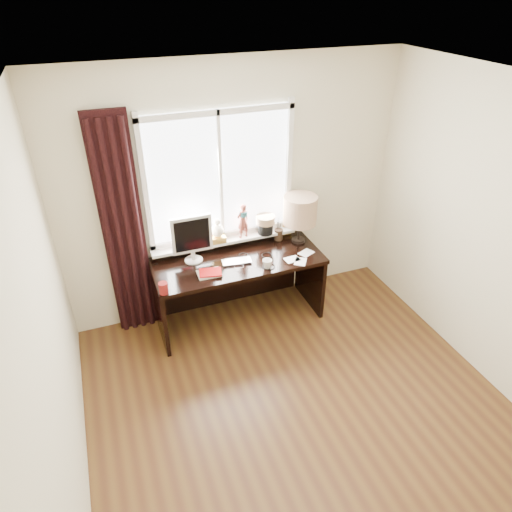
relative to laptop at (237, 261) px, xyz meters
name	(u,v)px	position (x,y,z in m)	size (l,w,h in m)	color
floor	(316,436)	(0.13, -1.58, -0.76)	(3.50, 4.00, 0.00)	#533516
ceiling	(352,109)	(0.13, -1.58, 1.84)	(3.50, 4.00, 0.00)	white
wall_back	(234,193)	(0.13, 0.42, 0.54)	(3.50, 2.60, 0.00)	beige
wall_left	(46,382)	(-1.62, -1.58, 0.54)	(4.00, 2.60, 0.00)	beige
laptop	(237,261)	(0.00, 0.00, 0.00)	(0.29, 0.19, 0.02)	silver
mug	(267,263)	(0.24, -0.19, 0.04)	(0.10, 0.09, 0.10)	white
red_cup	(164,288)	(-0.77, -0.25, 0.04)	(0.08, 0.08, 0.11)	maroon
window	(224,196)	(0.00, 0.37, 0.55)	(1.52, 0.23, 1.40)	white
curtain	(123,233)	(-1.01, 0.33, 0.35)	(0.38, 0.09, 2.25)	black
desk	(235,274)	(0.03, 0.15, -0.26)	(1.70, 0.70, 0.75)	black
monitor	(192,236)	(-0.39, 0.18, 0.27)	(0.40, 0.18, 0.49)	beige
notebook_stack	(210,273)	(-0.31, -0.11, 0.00)	(0.24, 0.19, 0.03)	beige
brush_holder	(279,234)	(0.56, 0.28, 0.05)	(0.09, 0.09, 0.25)	black
icon_frame	(287,229)	(0.70, 0.35, 0.05)	(0.10, 0.02, 0.13)	gold
table_lamp	(300,211)	(0.75, 0.17, 0.35)	(0.35, 0.35, 0.52)	black
loose_papers	(300,258)	(0.62, -0.14, -0.01)	(0.36, 0.30, 0.00)	white
desk_cables	(261,260)	(0.24, -0.05, -0.01)	(0.36, 0.42, 0.01)	black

